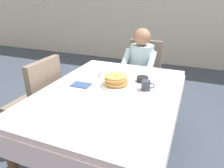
# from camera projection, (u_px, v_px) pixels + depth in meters

# --- Properties ---
(ground_plane) EXTENTS (14.00, 14.00, 0.00)m
(ground_plane) POSITION_uv_depth(u_px,v_px,m) (110.00, 159.00, 2.04)
(ground_plane) COLOR #3D4756
(dining_table_main) EXTENTS (1.12, 1.52, 0.74)m
(dining_table_main) POSITION_uv_depth(u_px,v_px,m) (110.00, 100.00, 1.78)
(dining_table_main) COLOR silver
(dining_table_main) RESTS_ON ground
(chair_diner) EXTENTS (0.44, 0.45, 0.93)m
(chair_diner) POSITION_uv_depth(u_px,v_px,m) (142.00, 71.00, 2.83)
(chair_diner) COLOR #7A6B5B
(chair_diner) RESTS_ON ground
(diner_person) EXTENTS (0.40, 0.43, 1.12)m
(diner_person) POSITION_uv_depth(u_px,v_px,m) (140.00, 65.00, 2.64)
(diner_person) COLOR silver
(diner_person) RESTS_ON ground
(chair_left_side) EXTENTS (0.45, 0.44, 0.93)m
(chair_left_side) POSITION_uv_depth(u_px,v_px,m) (39.00, 98.00, 2.09)
(chair_left_side) COLOR #7A6B5B
(chair_left_side) RESTS_ON ground
(plate_breakfast) EXTENTS (0.28, 0.28, 0.02)m
(plate_breakfast) POSITION_uv_depth(u_px,v_px,m) (116.00, 85.00, 1.84)
(plate_breakfast) COLOR white
(plate_breakfast) RESTS_ON dining_table_main
(breakfast_stack) EXTENTS (0.21, 0.21, 0.09)m
(breakfast_stack) POSITION_uv_depth(u_px,v_px,m) (116.00, 80.00, 1.81)
(breakfast_stack) COLOR tan
(breakfast_stack) RESTS_ON plate_breakfast
(cup_coffee) EXTENTS (0.11, 0.08, 0.08)m
(cup_coffee) POSITION_uv_depth(u_px,v_px,m) (146.00, 85.00, 1.74)
(cup_coffee) COLOR #333D4C
(cup_coffee) RESTS_ON dining_table_main
(bowl_butter) EXTENTS (0.11, 0.11, 0.04)m
(bowl_butter) POSITION_uv_depth(u_px,v_px,m) (142.00, 79.00, 1.93)
(bowl_butter) COLOR black
(bowl_butter) RESTS_ON dining_table_main
(syrup_pitcher) EXTENTS (0.08, 0.08, 0.07)m
(syrup_pitcher) POSITION_uv_depth(u_px,v_px,m) (101.00, 73.00, 2.03)
(syrup_pitcher) COLOR silver
(syrup_pitcher) RESTS_ON dining_table_main
(fork_left_of_plate) EXTENTS (0.03, 0.18, 0.00)m
(fork_left_of_plate) POSITION_uv_depth(u_px,v_px,m) (96.00, 83.00, 1.89)
(fork_left_of_plate) COLOR silver
(fork_left_of_plate) RESTS_ON dining_table_main
(knife_right_of_plate) EXTENTS (0.04, 0.20, 0.00)m
(knife_right_of_plate) POSITION_uv_depth(u_px,v_px,m) (136.00, 90.00, 1.76)
(knife_right_of_plate) COLOR silver
(knife_right_of_plate) RESTS_ON dining_table_main
(spoon_near_edge) EXTENTS (0.15, 0.02, 0.00)m
(spoon_near_edge) POSITION_uv_depth(u_px,v_px,m) (103.00, 102.00, 1.56)
(spoon_near_edge) COLOR silver
(spoon_near_edge) RESTS_ON dining_table_main
(napkin_folded) EXTENTS (0.17, 0.13, 0.01)m
(napkin_folded) POSITION_uv_depth(u_px,v_px,m) (81.00, 85.00, 1.85)
(napkin_folded) COLOR #334C7F
(napkin_folded) RESTS_ON dining_table_main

